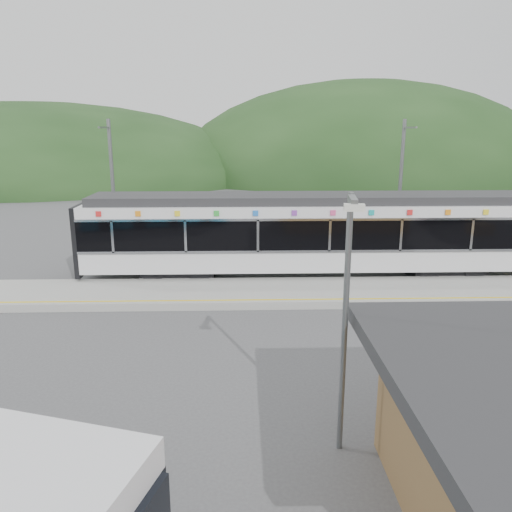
{
  "coord_description": "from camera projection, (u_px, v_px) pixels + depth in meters",
  "views": [
    {
      "loc": [
        -0.79,
        -15.73,
        6.53
      ],
      "look_at": [
        -0.3,
        1.0,
        2.26
      ],
      "focal_mm": 35.0,
      "sensor_mm": 36.0,
      "label": 1
    }
  ],
  "objects": [
    {
      "name": "ground",
      "position": [
        266.0,
        328.0,
        16.87
      ],
      "size": [
        120.0,
        120.0,
        0.0
      ],
      "primitive_type": "plane",
      "color": "#4C4C4F",
      "rests_on": "ground"
    },
    {
      "name": "hills",
      "position": [
        399.0,
        280.0,
        22.17
      ],
      "size": [
        146.0,
        149.0,
        26.0
      ],
      "color": "#1E3D19",
      "rests_on": "ground"
    },
    {
      "name": "platform",
      "position": [
        262.0,
        293.0,
        20.03
      ],
      "size": [
        26.0,
        3.2,
        0.3
      ],
      "primitive_type": "cube",
      "color": "#9E9E99",
      "rests_on": "ground"
    },
    {
      "name": "yellow_line",
      "position": [
        263.0,
        300.0,
        18.74
      ],
      "size": [
        26.0,
        0.1,
        0.01
      ],
      "primitive_type": "cube",
      "color": "yellow",
      "rests_on": "platform"
    },
    {
      "name": "train",
      "position": [
        313.0,
        232.0,
        22.24
      ],
      "size": [
        20.44,
        3.01,
        3.74
      ],
      "color": "black",
      "rests_on": "ground"
    },
    {
      "name": "catenary_mast_west",
      "position": [
        113.0,
        191.0,
        24.07
      ],
      "size": [
        0.18,
        1.8,
        7.0
      ],
      "color": "slate",
      "rests_on": "ground"
    },
    {
      "name": "catenary_mast_east",
      "position": [
        400.0,
        190.0,
        24.46
      ],
      "size": [
        0.18,
        1.8,
        7.0
      ],
      "color": "slate",
      "rests_on": "ground"
    },
    {
      "name": "lamp_post",
      "position": [
        347.0,
        305.0,
        9.62
      ],
      "size": [
        0.37,
        0.98,
        5.4
      ],
      "rotation": [
        0.0,
        0.0,
        -0.14
      ],
      "color": "slate",
      "rests_on": "ground"
    }
  ]
}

